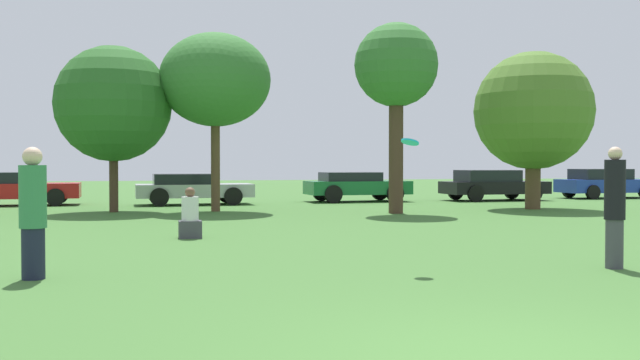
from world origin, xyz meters
name	(u,v)px	position (x,y,z in m)	size (l,w,h in m)	color
person_thrower	(33,212)	(-4.35, 5.12, 0.89)	(0.35, 0.35, 1.76)	#191E33
person_catcher	(615,206)	(3.81, 4.20, 0.91)	(0.30, 0.30, 1.79)	#3F3F47
frisbee	(410,142)	(0.83, 4.77, 1.85)	(0.27, 0.26, 0.14)	#19B2D8
bystander_sitting	(190,218)	(-2.05, 9.95, 0.42)	(0.47, 0.39, 1.05)	#3F3F47
tree_1	(113,104)	(-4.01, 18.48, 3.42)	(3.66, 3.66, 5.26)	#473323
tree_2	(215,80)	(-0.83, 18.10, 4.21)	(3.56, 3.56, 5.73)	brown
tree_3	(396,68)	(4.52, 15.89, 4.47)	(2.58, 2.58, 5.87)	#473323
tree_4	(533,111)	(9.71, 16.77, 3.31)	(3.98, 3.98, 5.31)	brown
parked_car_red	(17,188)	(-7.66, 22.92, 0.65)	(4.32, 2.00, 1.22)	red
parked_car_silver	(192,188)	(-1.37, 22.02, 0.63)	(4.35, 2.09, 1.15)	#B2B2B7
parked_car_green	(356,186)	(5.19, 22.66, 0.65)	(4.20, 2.09, 1.19)	#196633
parked_car_black	(492,184)	(10.98, 22.24, 0.67)	(4.38, 2.08, 1.27)	black
parked_car_blue	(605,183)	(16.79, 22.91, 0.67)	(4.39, 2.03, 1.30)	#1E389E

